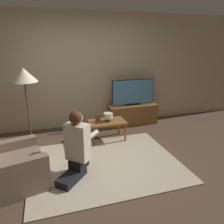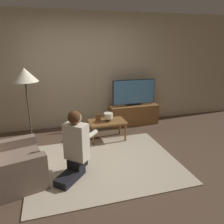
# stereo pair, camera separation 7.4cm
# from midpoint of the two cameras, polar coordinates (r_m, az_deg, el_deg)

# --- Properties ---
(ground_plane) EXTENTS (10.00, 10.00, 0.00)m
(ground_plane) POSITION_cam_midpoint_polar(r_m,az_deg,el_deg) (3.74, -1.44, -13.36)
(ground_plane) COLOR brown
(wall_back) EXTENTS (10.00, 0.06, 2.60)m
(wall_back) POSITION_cam_midpoint_polar(r_m,az_deg,el_deg) (5.14, -7.15, 10.52)
(wall_back) COLOR beige
(wall_back) RESTS_ON ground_plane
(rug) EXTENTS (2.42, 1.90, 0.02)m
(rug) POSITION_cam_midpoint_polar(r_m,az_deg,el_deg) (3.74, -1.44, -13.25)
(rug) COLOR #BCAD93
(rug) RESTS_ON ground_plane
(tv_stand) EXTENTS (1.19, 0.38, 0.48)m
(tv_stand) POSITION_cam_midpoint_polar(r_m,az_deg,el_deg) (5.38, 5.98, -0.66)
(tv_stand) COLOR brown
(tv_stand) RESTS_ON ground_plane
(tv) EXTENTS (1.05, 0.08, 0.62)m
(tv) POSITION_cam_midpoint_polar(r_m,az_deg,el_deg) (5.24, 6.16, 5.13)
(tv) COLOR black
(tv) RESTS_ON tv_stand
(coffee_table) EXTENTS (0.74, 0.46, 0.40)m
(coffee_table) POSITION_cam_midpoint_polar(r_m,az_deg,el_deg) (4.45, -0.80, -3.02)
(coffee_table) COLOR brown
(coffee_table) RESTS_ON ground_plane
(floor_lamp) EXTENTS (0.50, 0.50, 1.49)m
(floor_lamp) POSITION_cam_midpoint_polar(r_m,az_deg,el_deg) (4.42, -21.38, 8.31)
(floor_lamp) COLOR #4C4233
(floor_lamp) RESTS_ON ground_plane
(armchair) EXTENTS (0.92, 0.99, 0.80)m
(armchair) POSITION_cam_midpoint_polar(r_m,az_deg,el_deg) (3.44, -24.11, -12.93)
(armchair) COLOR #7A6656
(armchair) RESTS_ON ground_plane
(person_kneeling) EXTENTS (0.75, 0.79, 1.01)m
(person_kneeling) POSITION_cam_midpoint_polar(r_m,az_deg,el_deg) (3.27, -8.85, -8.47)
(person_kneeling) COLOR black
(person_kneeling) RESTS_ON rug
(picture_frame) EXTENTS (0.11, 0.01, 0.15)m
(picture_frame) POSITION_cam_midpoint_polar(r_m,az_deg,el_deg) (4.41, -3.17, -1.54)
(picture_frame) COLOR brown
(picture_frame) RESTS_ON coffee_table
(table_lamp) EXTENTS (0.18, 0.18, 0.17)m
(table_lamp) POSITION_cam_midpoint_polar(r_m,az_deg,el_deg) (4.41, -0.48, -1.12)
(table_lamp) COLOR #4C3823
(table_lamp) RESTS_ON coffee_table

